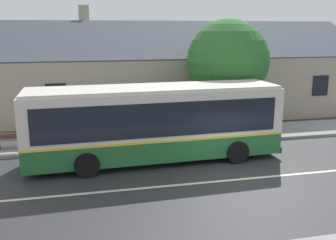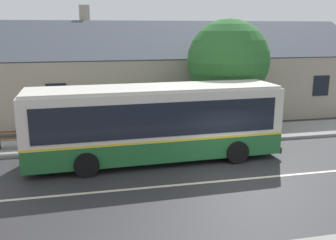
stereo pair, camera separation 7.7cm
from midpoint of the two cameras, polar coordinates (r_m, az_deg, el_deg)
ground_plane at (r=15.01m, az=10.86°, el=-8.90°), size 300.00×300.00×0.00m
sidewalk_far at (r=20.31m, az=4.26°, el=-2.43°), size 60.00×3.00×0.15m
lane_divider_stripe at (r=15.01m, az=10.86°, el=-8.89°), size 60.00×0.16×0.01m
community_building at (r=27.25m, az=1.69°, el=6.11°), size 23.99×10.11×7.29m
transit_bus at (r=16.33m, az=-1.87°, el=-0.23°), size 11.13×3.00×3.32m
bench_by_building at (r=19.28m, az=-22.56°, el=-2.85°), size 1.56×0.51×0.94m
street_tree_primary at (r=20.79m, az=9.04°, el=8.52°), size 4.47×4.47×6.27m
bus_stop_sign at (r=20.40m, az=15.12°, el=1.72°), size 0.36×0.07×2.40m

